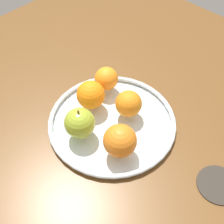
{
  "coord_description": "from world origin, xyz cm",
  "views": [
    {
      "loc": [
        34.42,
        32.59,
        61.47
      ],
      "look_at": [
        0.0,
        0.0,
        4.8
      ],
      "focal_mm": 47.91,
      "sensor_mm": 36.0,
      "label": 1
    }
  ],
  "objects": [
    {
      "name": "orange_back_right",
      "position": [
        -4.61,
        1.37,
        5.2
      ],
      "size": [
        6.79,
        6.79,
        6.79
      ],
      "primitive_type": "sphere",
      "color": "orange",
      "rests_on": "fruit_bowl"
    },
    {
      "name": "apple",
      "position": [
        8.21,
        -2.76,
        5.56
      ],
      "size": [
        7.51,
        7.51,
        8.31
      ],
      "color": "#97AC2D",
      "rests_on": "fruit_bowl"
    },
    {
      "name": "fruit_bowl",
      "position": [
        0.0,
        0.0,
        0.92
      ],
      "size": [
        32.8,
        32.8,
        1.8
      ],
      "color": "silver",
      "rests_on": "ground_plane"
    },
    {
      "name": "orange_front_right",
      "position": [
        5.46,
        7.64,
        5.7
      ],
      "size": [
        7.81,
        7.81,
        7.81
      ],
      "primitive_type": "sphere",
      "color": "orange",
      "rests_on": "fruit_bowl"
    },
    {
      "name": "ground_plane",
      "position": [
        0.0,
        0.0,
        -2.0
      ],
      "size": [
        128.07,
        128.07,
        4.0
      ],
      "primitive_type": "cube",
      "color": "brown"
    },
    {
      "name": "ambient_coaster",
      "position": [
        -3.78,
        29.03,
        0.3
      ],
      "size": [
        9.64,
        9.64,
        0.6
      ],
      "primitive_type": "cylinder",
      "color": "#2F2923",
      "rests_on": "ground_plane"
    },
    {
      "name": "orange_front_left",
      "position": [
        -7.38,
        -9.1,
        5.04
      ],
      "size": [
        6.47,
        6.47,
        6.47
      ],
      "primitive_type": "sphere",
      "color": "orange",
      "rests_on": "fruit_bowl"
    },
    {
      "name": "orange_back_left",
      "position": [
        -0.26,
        -7.52,
        5.5
      ],
      "size": [
        7.41,
        7.41,
        7.41
      ],
      "primitive_type": "sphere",
      "color": "orange",
      "rests_on": "fruit_bowl"
    }
  ]
}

